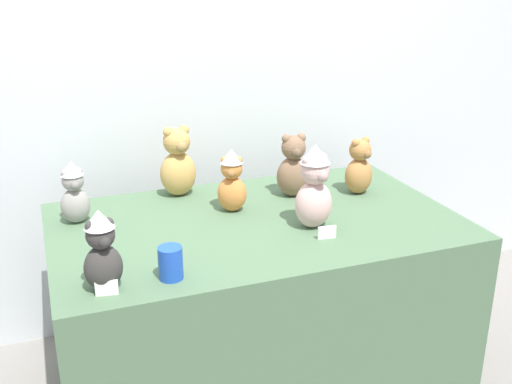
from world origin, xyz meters
The scene contains 12 objects.
wall_back centered at (0.00, 0.98, 1.30)m, with size 7.00×0.08×2.60m, color silver.
display_table centered at (0.00, 0.25, 0.39)m, with size 1.60×0.97×0.79m, color #4C6B4C.
teddy_bear_mocha centered at (0.25, 0.46, 0.92)m, with size 0.16×0.14×0.28m.
teddy_bear_charcoal centered at (-0.63, -0.10, 0.92)m, with size 0.14×0.12×0.27m.
teddy_bear_ginger centered at (-0.06, 0.38, 0.92)m, with size 0.15×0.14×0.27m.
teddy_bear_caramel centered at (0.53, 0.38, 0.90)m, with size 0.16×0.14×0.25m.
teddy_bear_ash centered at (-0.67, 0.48, 0.91)m, with size 0.13×0.11×0.25m.
teddy_bear_blush centered at (0.19, 0.12, 0.95)m, with size 0.17×0.16×0.33m.
teddy_bear_honey centered at (-0.22, 0.64, 0.93)m, with size 0.18×0.16×0.31m.
party_cup_blue centered at (-0.42, -0.10, 0.84)m, with size 0.08×0.08×0.11m, color blue.
name_card_front_left centered at (0.19, -0.01, 0.81)m, with size 0.07×0.01×0.05m, color white.
name_card_front_middle centered at (-0.63, -0.14, 0.81)m, with size 0.07×0.01×0.05m, color white.
Camera 1 is at (-0.77, -1.84, 1.73)m, focal length 42.50 mm.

